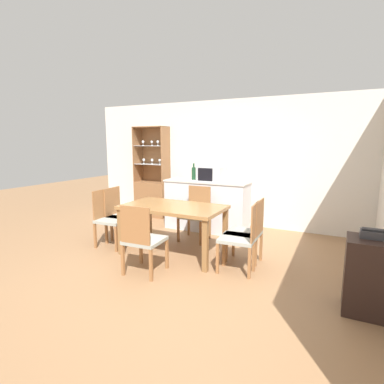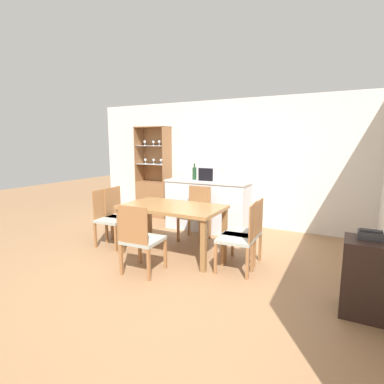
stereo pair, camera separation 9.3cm
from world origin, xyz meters
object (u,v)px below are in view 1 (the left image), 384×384
at_px(dining_chair_side_left_near, 111,218).
at_px(wine_bottle, 194,173).
at_px(dining_table, 173,212).
at_px(telephone, 372,234).
at_px(dining_chair_head_far, 196,214).
at_px(microwave, 212,174).
at_px(side_cabinet, 372,277).
at_px(dining_chair_head_near, 143,239).
at_px(dining_chair_side_right_near, 241,237).
at_px(dining_chair_side_right_far, 247,232).
at_px(dining_chair_side_left_far, 121,215).
at_px(display_cabinet, 152,191).

bearing_deg(dining_chair_side_left_near, wine_bottle, 151.65).
relative_size(dining_table, telephone, 6.95).
xyz_separation_m(dining_chair_side_left_near, dining_chair_head_far, (1.11, 0.91, 0.00)).
distance_m(dining_chair_side_left_near, microwave, 2.02).
distance_m(dining_table, wine_bottle, 1.54).
distance_m(dining_chair_head_far, telephone, 2.86).
bearing_deg(side_cabinet, dining_chair_head_near, -174.40).
bearing_deg(dining_chair_side_right_near, dining_chair_head_far, 46.66).
relative_size(dining_table, wine_bottle, 4.74).
relative_size(microwave, wine_bottle, 1.43).
bearing_deg(dining_chair_side_right_near, dining_table, 79.43).
distance_m(microwave, wine_bottle, 0.41).
relative_size(dining_chair_side_right_far, side_cabinet, 1.21).
height_order(dining_table, side_cabinet, side_cabinet).
bearing_deg(side_cabinet, dining_table, 168.35).
bearing_deg(dining_chair_side_right_far, dining_chair_side_right_near, 179.25).
bearing_deg(dining_chair_side_left_far, dining_table, 79.14).
xyz_separation_m(dining_table, side_cabinet, (2.57, -0.53, -0.28)).
distance_m(dining_chair_side_left_far, wine_bottle, 1.64).
height_order(dining_chair_head_near, dining_chair_head_far, same).
bearing_deg(dining_chair_side_left_far, side_cabinet, 75.50).
bearing_deg(dining_chair_side_right_far, microwave, 39.34).
bearing_deg(dining_chair_side_left_far, dining_chair_side_left_near, -4.41).
bearing_deg(dining_chair_side_right_near, telephone, -108.37).
bearing_deg(dining_chair_side_left_near, side_cabinet, 80.98).
distance_m(side_cabinet, telephone, 0.43).
bearing_deg(display_cabinet, side_cabinet, -29.85).
height_order(dining_table, telephone, telephone).
bearing_deg(dining_chair_head_near, dining_chair_side_left_far, 137.54).
xyz_separation_m(dining_chair_side_right_near, telephone, (1.43, -0.36, 0.34)).
bearing_deg(wine_bottle, dining_chair_side_left_far, -119.72).
bearing_deg(dining_chair_side_right_far, dining_chair_head_far, 58.91).
distance_m(dining_chair_side_right_far, side_cabinet, 1.60).
height_order(microwave, side_cabinet, microwave).
bearing_deg(dining_chair_head_far, side_cabinet, 151.31).
bearing_deg(side_cabinet, dining_chair_head_far, 152.97).
bearing_deg(telephone, dining_chair_side_left_near, 174.41).
bearing_deg(dining_chair_side_left_far, display_cabinet, -167.36).
height_order(dining_chair_side_left_near, side_cabinet, dining_chair_side_left_near).
relative_size(dining_table, side_cabinet, 1.99).
bearing_deg(dining_chair_head_far, display_cabinet, -35.61).
bearing_deg(display_cabinet, dining_chair_head_near, -58.26).
height_order(dining_chair_side_left_far, dining_chair_side_right_far, same).
distance_m(microwave, telephone, 3.15).
height_order(dining_chair_side_left_far, microwave, microwave).
xyz_separation_m(display_cabinet, dining_chair_side_right_near, (2.76, -2.02, -0.11)).
distance_m(dining_table, dining_chair_head_far, 0.81).
bearing_deg(dining_chair_side_right_near, dining_chair_side_left_near, 86.06).
bearing_deg(microwave, dining_table, -91.76).
bearing_deg(dining_chair_side_left_far, dining_chair_head_near, 46.42).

